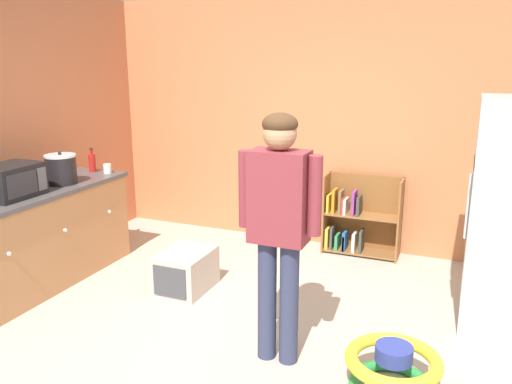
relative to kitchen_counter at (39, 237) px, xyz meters
name	(u,v)px	position (x,y,z in m)	size (l,w,h in m)	color
ground_plane	(249,343)	(2.20, -0.24, -0.45)	(12.00, 12.00, 0.00)	#AEA495
back_wall	(334,124)	(2.20, 2.09, 0.90)	(5.20, 0.06, 2.70)	#BF7246
left_side_wall	(39,130)	(-0.43, 0.56, 0.90)	(0.06, 2.99, 2.70)	#C36F49
kitchen_counter	(39,237)	(0.00, 0.00, 0.00)	(0.65, 1.91, 0.90)	#B87B4D
bookshelf	(357,220)	(2.54, 1.90, -0.08)	(0.80, 0.28, 0.85)	brown
standing_person	(279,216)	(2.47, -0.36, 0.60)	(0.57, 0.23, 1.72)	#313753
baby_walker	(393,369)	(3.27, -0.43, -0.29)	(0.60, 0.60, 0.32)	#298F45
pet_carrier	(185,271)	(1.30, 0.39, -0.27)	(0.42, 0.55, 0.36)	beige
microwave	(11,181)	(0.02, -0.26, 0.59)	(0.37, 0.48, 0.28)	black
crock_pot	(61,169)	(0.07, 0.29, 0.59)	(0.28, 0.28, 0.31)	black
banana_bunch	(66,174)	(-0.10, 0.52, 0.48)	(0.15, 0.16, 0.04)	yellow
ketchup_bottle	(92,162)	(-0.02, 0.82, 0.55)	(0.07, 0.07, 0.25)	red
white_cup	(107,169)	(0.17, 0.82, 0.50)	(0.08, 0.08, 0.10)	white
teal_cup	(30,180)	(-0.18, 0.13, 0.50)	(0.08, 0.08, 0.10)	teal
green_cup	(40,177)	(-0.17, 0.25, 0.50)	(0.08, 0.08, 0.10)	green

